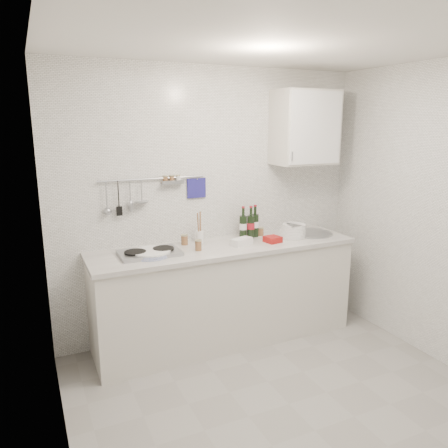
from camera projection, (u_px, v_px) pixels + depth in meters
name	position (u px, v px, depth m)	size (l,w,h in m)	color
floor	(289.00, 404.00, 3.17)	(3.00, 3.00, 0.00)	gray
ceiling	(303.00, 36.00, 2.61)	(3.00, 3.00, 0.00)	silver
back_wall	(212.00, 204.00, 4.13)	(3.00, 0.02, 2.50)	silver
wall_left	(55.00, 269.00, 2.28)	(0.02, 2.80, 2.50)	silver
counter	(226.00, 295.00, 4.05)	(2.44, 0.64, 0.96)	beige
wall_rail	(151.00, 190.00, 3.81)	(0.98, 0.09, 0.34)	#93969B
wall_cabinet	(305.00, 128.00, 4.18)	(0.60, 0.38, 0.70)	beige
plate_stack_hob	(151.00, 253.00, 3.62)	(0.34, 0.34, 0.04)	#5167B7
plate_stack_sink	(293.00, 231.00, 4.23)	(0.30, 0.28, 0.12)	white
wine_bottles	(250.00, 222.00, 4.15)	(0.21, 0.11, 0.31)	black
butter_dish	(242.00, 242.00, 3.94)	(0.20, 0.10, 0.06)	white
strawberry_punnet	(273.00, 239.00, 4.02)	(0.13, 0.13, 0.06)	#AD1913
utensil_crock	(200.00, 235.00, 4.00)	(0.07, 0.07, 0.29)	white
jar_a	(184.00, 240.00, 3.94)	(0.07, 0.07, 0.09)	brown
jar_b	(251.00, 230.00, 4.31)	(0.06, 0.06, 0.08)	brown
jar_c	(260.00, 231.00, 4.27)	(0.07, 0.07, 0.08)	brown
jar_d	(198.00, 245.00, 3.76)	(0.06, 0.06, 0.09)	brown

